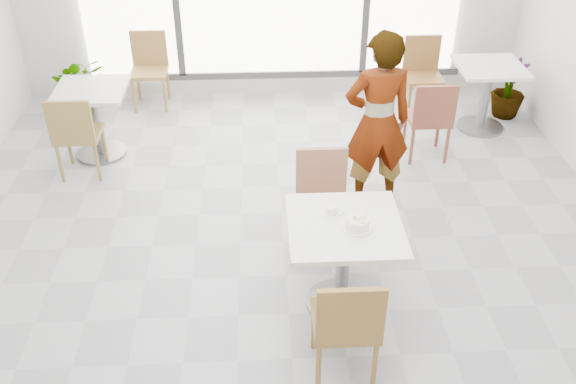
{
  "coord_description": "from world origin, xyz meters",
  "views": [
    {
      "loc": [
        -0.18,
        -3.87,
        3.36
      ],
      "look_at": [
        0.0,
        -0.3,
        1.0
      ],
      "focal_mm": 39.47,
      "sensor_mm": 36.0,
      "label": 1
    }
  ],
  "objects_px": {
    "person": "(377,122)",
    "chair_far": "(322,194)",
    "bg_table_left": "(94,112)",
    "plant_left": "(80,83)",
    "coffee_cup": "(332,211)",
    "plant_right": "(509,89)",
    "chair_near": "(347,322)",
    "bg_chair_left_far": "(149,64)",
    "bg_chair_right_near": "(431,116)",
    "bg_chair_right_far": "(422,69)",
    "bg_chair_left_near": "(76,132)",
    "main_table": "(344,250)",
    "bg_table_right": "(487,88)",
    "oatmeal_bowl": "(357,223)"
  },
  "relations": [
    {
      "from": "person",
      "to": "chair_far",
      "type": "bearing_deg",
      "value": 42.57
    },
    {
      "from": "bg_table_left",
      "to": "plant_left",
      "type": "bearing_deg",
      "value": 110.86
    },
    {
      "from": "coffee_cup",
      "to": "plant_right",
      "type": "distance_m",
      "value": 3.82
    },
    {
      "from": "chair_near",
      "to": "bg_chair_left_far",
      "type": "xyz_separation_m",
      "value": [
        -1.8,
        4.32,
        0.0
      ]
    },
    {
      "from": "bg_chair_right_near",
      "to": "plant_left",
      "type": "relative_size",
      "value": 1.31
    },
    {
      "from": "person",
      "to": "bg_chair_right_far",
      "type": "height_order",
      "value": "person"
    },
    {
      "from": "bg_chair_right_near",
      "to": "plant_right",
      "type": "bearing_deg",
      "value": -140.63
    },
    {
      "from": "bg_chair_left_near",
      "to": "bg_chair_right_far",
      "type": "distance_m",
      "value": 3.92
    },
    {
      "from": "main_table",
      "to": "chair_near",
      "type": "relative_size",
      "value": 0.92
    },
    {
      "from": "plant_right",
      "to": "bg_chair_right_near",
      "type": "bearing_deg",
      "value": -140.63
    },
    {
      "from": "bg_chair_right_far",
      "to": "bg_chair_left_near",
      "type": "bearing_deg",
      "value": -159.68
    },
    {
      "from": "bg_chair_right_far",
      "to": "bg_table_right",
      "type": "bearing_deg",
      "value": -41.64
    },
    {
      "from": "plant_left",
      "to": "main_table",
      "type": "bearing_deg",
      "value": -52.52
    },
    {
      "from": "main_table",
      "to": "chair_far",
      "type": "relative_size",
      "value": 0.92
    },
    {
      "from": "main_table",
      "to": "bg_chair_left_far",
      "type": "height_order",
      "value": "bg_chair_left_far"
    },
    {
      "from": "bg_table_right",
      "to": "bg_chair_right_far",
      "type": "height_order",
      "value": "bg_chair_right_far"
    },
    {
      "from": "bg_table_right",
      "to": "oatmeal_bowl",
      "type": "bearing_deg",
      "value": -123.13
    },
    {
      "from": "chair_far",
      "to": "bg_table_right",
      "type": "height_order",
      "value": "chair_far"
    },
    {
      "from": "plant_left",
      "to": "chair_far",
      "type": "bearing_deg",
      "value": -46.54
    },
    {
      "from": "bg_table_right",
      "to": "bg_chair_left_far",
      "type": "bearing_deg",
      "value": 167.38
    },
    {
      "from": "coffee_cup",
      "to": "bg_table_right",
      "type": "relative_size",
      "value": 0.21
    },
    {
      "from": "bg_chair_left_far",
      "to": "bg_chair_right_near",
      "type": "height_order",
      "value": "same"
    },
    {
      "from": "oatmeal_bowl",
      "to": "plant_right",
      "type": "distance_m",
      "value": 3.87
    },
    {
      "from": "chair_near",
      "to": "person",
      "type": "distance_m",
      "value": 2.15
    },
    {
      "from": "main_table",
      "to": "bg_chair_left_far",
      "type": "distance_m",
      "value": 4.08
    },
    {
      "from": "chair_far",
      "to": "plant_right",
      "type": "height_order",
      "value": "chair_far"
    },
    {
      "from": "coffee_cup",
      "to": "chair_near",
      "type": "bearing_deg",
      "value": -88.61
    },
    {
      "from": "chair_far",
      "to": "bg_chair_right_near",
      "type": "distance_m",
      "value": 1.84
    },
    {
      "from": "bg_chair_left_near",
      "to": "bg_chair_right_far",
      "type": "xyz_separation_m",
      "value": [
        3.68,
        1.36,
        0.0
      ]
    },
    {
      "from": "bg_chair_left_far",
      "to": "bg_chair_right_far",
      "type": "height_order",
      "value": "same"
    },
    {
      "from": "bg_chair_left_far",
      "to": "bg_chair_right_near",
      "type": "distance_m",
      "value": 3.36
    },
    {
      "from": "chair_far",
      "to": "bg_table_left",
      "type": "distance_m",
      "value": 2.72
    },
    {
      "from": "bg_chair_left_near",
      "to": "bg_chair_left_far",
      "type": "xyz_separation_m",
      "value": [
        0.48,
        1.68,
        0.0
      ]
    },
    {
      "from": "person",
      "to": "bg_chair_right_near",
      "type": "relative_size",
      "value": 1.91
    },
    {
      "from": "chair_far",
      "to": "coffee_cup",
      "type": "distance_m",
      "value": 0.69
    },
    {
      "from": "chair_near",
      "to": "bg_table_left",
      "type": "relative_size",
      "value": 1.16
    },
    {
      "from": "chair_near",
      "to": "person",
      "type": "xyz_separation_m",
      "value": [
        0.51,
        2.06,
        0.33
      ]
    },
    {
      "from": "main_table",
      "to": "person",
      "type": "bearing_deg",
      "value": 71.72
    },
    {
      "from": "bg_table_right",
      "to": "plant_right",
      "type": "bearing_deg",
      "value": 37.67
    },
    {
      "from": "person",
      "to": "bg_table_right",
      "type": "distance_m",
      "value": 2.07
    },
    {
      "from": "main_table",
      "to": "person",
      "type": "relative_size",
      "value": 0.48
    },
    {
      "from": "person",
      "to": "bg_table_left",
      "type": "relative_size",
      "value": 2.21
    },
    {
      "from": "bg_table_right",
      "to": "plant_right",
      "type": "xyz_separation_m",
      "value": [
        0.38,
        0.29,
        -0.15
      ]
    },
    {
      "from": "main_table",
      "to": "plant_left",
      "type": "height_order",
      "value": "main_table"
    },
    {
      "from": "oatmeal_bowl",
      "to": "chair_far",
      "type": "bearing_deg",
      "value": 101.03
    },
    {
      "from": "bg_table_left",
      "to": "plant_left",
      "type": "relative_size",
      "value": 1.13
    },
    {
      "from": "oatmeal_bowl",
      "to": "plant_left",
      "type": "xyz_separation_m",
      "value": [
        -2.75,
        3.54,
        -0.46
      ]
    },
    {
      "from": "coffee_cup",
      "to": "bg_chair_left_near",
      "type": "height_order",
      "value": "bg_chair_left_near"
    },
    {
      "from": "main_table",
      "to": "chair_far",
      "type": "xyz_separation_m",
      "value": [
        -0.08,
        0.75,
        -0.02
      ]
    },
    {
      "from": "bg_table_right",
      "to": "plant_left",
      "type": "xyz_separation_m",
      "value": [
        -4.6,
        0.71,
        -0.15
      ]
    }
  ]
}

